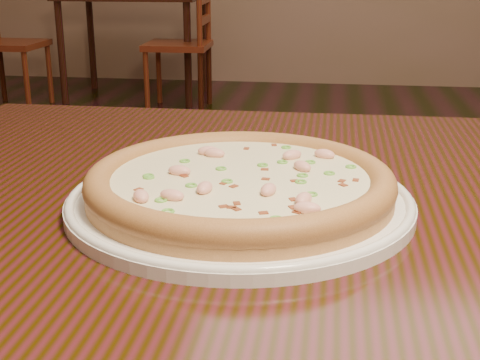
# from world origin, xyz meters

# --- Properties ---
(hero_table) EXTENTS (1.20, 0.80, 0.75)m
(hero_table) POSITION_xyz_m (-0.13, -0.35, 0.65)
(hero_table) COLOR black
(hero_table) RESTS_ON ground
(plate) EXTENTS (0.35, 0.35, 0.02)m
(plate) POSITION_xyz_m (-0.25, -0.40, 0.76)
(plate) COLOR white
(plate) RESTS_ON hero_table
(pizza) EXTENTS (0.31, 0.31, 0.03)m
(pizza) POSITION_xyz_m (-0.25, -0.40, 0.78)
(pizza) COLOR tan
(pizza) RESTS_ON plate
(bg_table_left) EXTENTS (1.00, 0.70, 0.75)m
(bg_table_left) POSITION_xyz_m (-1.60, 3.75, 0.65)
(bg_table_left) COLOR black
(bg_table_left) RESTS_ON ground
(chair_a) EXTENTS (0.42, 0.42, 0.95)m
(chair_a) POSITION_xyz_m (-2.40, 3.29, 0.44)
(chair_a) COLOR maroon
(chair_a) RESTS_ON ground
(chair_b) EXTENTS (0.43, 0.43, 0.95)m
(chair_b) POSITION_xyz_m (-1.15, 3.40, 0.44)
(chair_b) COLOR maroon
(chair_b) RESTS_ON ground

